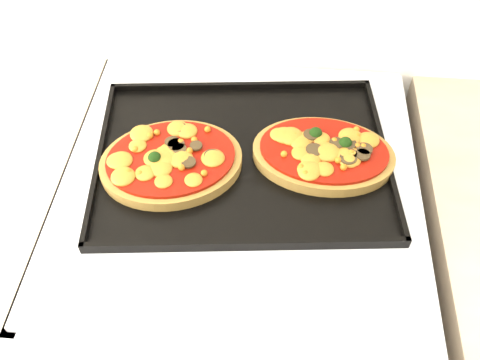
# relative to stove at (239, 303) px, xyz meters

# --- Properties ---
(stove) EXTENTS (0.60, 0.60, 0.91)m
(stove) POSITION_rel_stove_xyz_m (0.00, 0.00, 0.00)
(stove) COLOR silver
(stove) RESTS_ON floor
(baking_tray) EXTENTS (0.52, 0.41, 0.02)m
(baking_tray) POSITION_rel_stove_xyz_m (0.00, 0.04, 0.47)
(baking_tray) COLOR black
(baking_tray) RESTS_ON stove
(pizza_left) EXTENTS (0.27, 0.24, 0.03)m
(pizza_left) POSITION_rel_stove_xyz_m (-0.11, 0.00, 0.48)
(pizza_left) COLOR olive
(pizza_left) RESTS_ON baking_tray
(pizza_right) EXTENTS (0.24, 0.17, 0.03)m
(pizza_right) POSITION_rel_stove_xyz_m (0.14, 0.04, 0.48)
(pizza_right) COLOR olive
(pizza_right) RESTS_ON baking_tray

